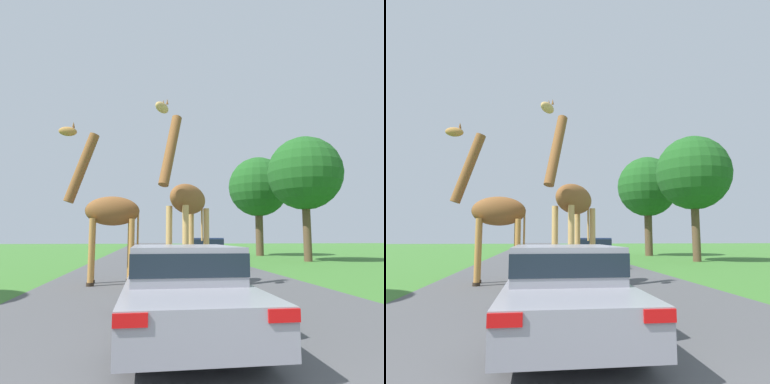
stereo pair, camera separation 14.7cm
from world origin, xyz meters
The scene contains 8 objects.
road centered at (0.00, 30.00, 0.00)m, with size 8.29×120.00×0.00m.
giraffe_near_road centered at (0.19, 9.52, 2.54)m, with size 2.02×2.49×5.43m.
giraffe_companion centered at (-2.26, 10.16, 2.31)m, with size 2.64×0.99×5.11m.
car_lead_maroon centered at (-0.44, 4.65, 0.70)m, with size 1.76×4.79×1.31m.
car_queue_right centered at (2.94, 23.35, 0.73)m, with size 1.89×4.25×1.34m.
car_queue_left centered at (1.97, 16.39, 0.76)m, with size 1.73×4.02×1.42m.
tree_left_edge centered at (8.77, 18.95, 5.40)m, with size 4.58×4.58×7.72m.
tree_centre_back centered at (8.04, 25.72, 5.51)m, with size 4.83×4.83×7.97m.
Camera 2 is at (-0.89, -0.98, 1.44)m, focal length 32.00 mm.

